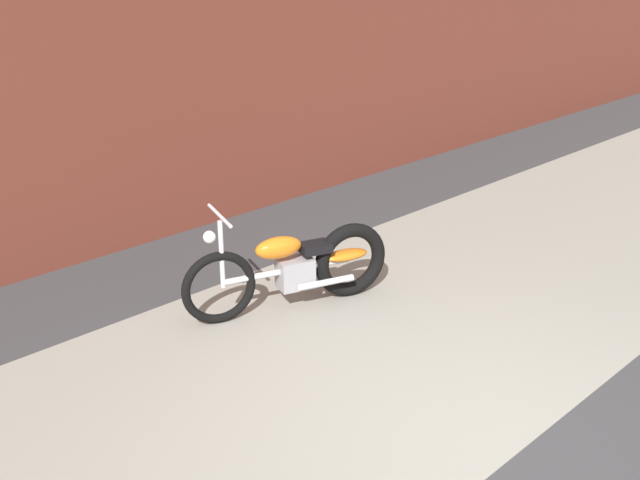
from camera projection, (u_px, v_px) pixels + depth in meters
ground_plane at (508, 461)px, 4.96m from camera, size 80.00×80.00×0.00m
sidewalk_slab at (323, 361)px, 6.12m from camera, size 36.00×3.50×0.01m
brick_building_wall at (83, 34)px, 7.56m from camera, size 36.00×0.50×4.59m
motorcycle_orange at (303, 266)px, 6.91m from camera, size 1.93×0.87×1.03m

